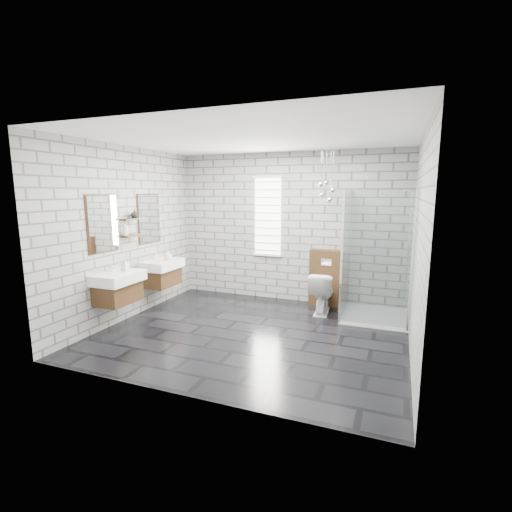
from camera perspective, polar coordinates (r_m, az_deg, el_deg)
The scene contains 20 objects.
floor at distance 5.45m, azimuth -0.56°, elevation -11.80°, with size 4.20×3.60×0.02m, color black.
ceiling at distance 5.11m, azimuth -0.61°, elevation 17.82°, with size 4.20×3.60×0.02m, color white.
wall_back at distance 6.81m, azimuth 5.06°, elevation 4.33°, with size 4.20×0.02×2.70m, color #A0A09B.
wall_front at distance 3.51m, azimuth -11.56°, elevation -1.03°, with size 4.20×0.02×2.70m, color #A0A09B.
wall_left at distance 6.20m, azimuth -19.06°, elevation 3.29°, with size 0.02×3.60×2.70m, color #A0A09B.
wall_right at distance 4.76m, azimuth 23.76°, elevation 1.16°, with size 0.02×3.60×2.70m, color #A0A09B.
vanity_left at distance 5.75m, azimuth -20.71°, elevation -3.29°, with size 0.47×0.70×1.57m.
vanity_right at distance 6.56m, azimuth -14.53°, elevation -1.40°, with size 0.47×0.70×1.57m.
shelf_lower at distance 6.11m, azimuth -18.77°, elevation 2.93°, with size 0.14×0.30×0.03m, color #4B2F17.
shelf_upper at distance 6.09m, azimuth -18.90°, elevation 5.36°, with size 0.14×0.30×0.03m, color #4B2F17.
window at distance 6.89m, azimuth 1.80°, elevation 6.09°, with size 0.56×0.05×1.48m.
cistern_panel at distance 6.68m, azimuth 10.84°, elevation -3.32°, with size 0.60×0.20×1.00m, color #4B2F17.
flush_plate at distance 6.51m, azimuth 10.76°, elevation -0.95°, with size 0.18×0.01×0.12m, color silver.
shower_enclosure at distance 6.09m, azimuth 17.00°, elevation -4.83°, with size 1.00×1.00×2.03m.
pendant_cluster at distance 6.19m, azimuth 10.74°, elevation 9.99°, with size 0.26×0.25×0.87m.
toilet at distance 6.30m, azimuth 10.08°, elevation -5.53°, with size 0.39×0.68×0.69m, color white.
soap_bottle_a at distance 5.78m, azimuth -19.53°, elevation -1.21°, with size 0.09×0.09×0.20m, color #B2B2B2.
soap_bottle_b at distance 6.49m, azimuth -13.40°, elevation 0.12°, with size 0.13×0.13×0.17m, color #B2B2B2.
soap_bottle_c at distance 6.01m, azimuth -19.45°, elevation 3.97°, with size 0.08×0.08×0.22m, color #B2B2B2.
vase at distance 6.16m, azimuth -18.21°, elevation 6.17°, with size 0.12×0.12×0.12m, color #B2B2B2.
Camera 1 is at (1.87, -4.71, 2.00)m, focal length 26.00 mm.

